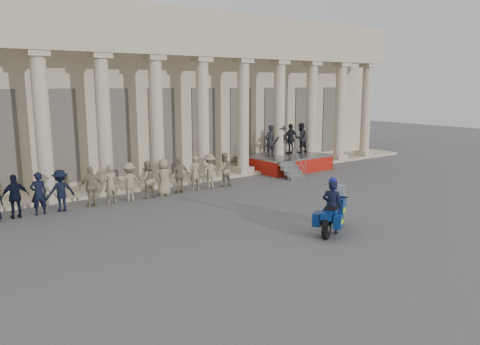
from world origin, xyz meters
name	(u,v)px	position (x,y,z in m)	size (l,w,h in m)	color
ground	(232,232)	(0.00, 0.00, 0.00)	(90.00, 90.00, 0.00)	#4B4B4E
building	(81,92)	(0.00, 14.74, 4.52)	(40.00, 12.50, 9.00)	tan
officer_rank	(11,197)	(-5.66, 6.19, 0.83)	(20.10, 0.63, 1.66)	black
reviewing_stand	(288,146)	(9.57, 7.70, 1.41)	(4.36, 4.15, 2.67)	gray
motorcycle	(333,213)	(2.73, -2.01, 0.65)	(2.12, 1.53, 1.50)	black
rider	(332,206)	(2.62, -2.07, 0.95)	(0.71, 0.79, 1.91)	black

